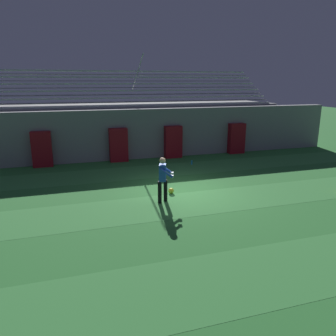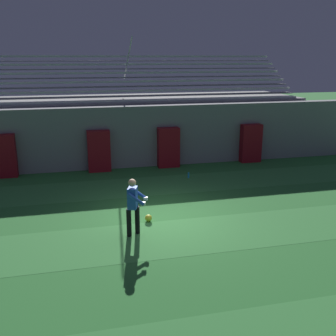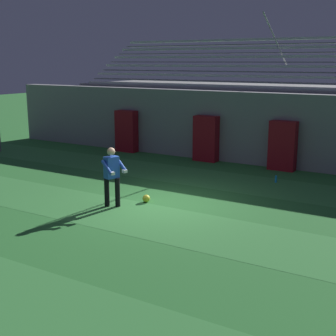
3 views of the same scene
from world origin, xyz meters
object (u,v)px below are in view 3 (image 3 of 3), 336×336
object	(u,v)px
padding_pillar_gate_left	(206,139)
goalkeeper	(112,173)
water_bottle	(276,179)
padding_pillar_far_left	(127,131)
soccer_ball	(146,199)
padding_pillar_gate_right	(283,146)

from	to	relation	value
padding_pillar_gate_left	goalkeeper	bearing A→B (deg)	-85.59
water_bottle	padding_pillar_far_left	bearing A→B (deg)	165.76
goalkeeper	soccer_ball	size ratio (longest dim) A/B	7.59
padding_pillar_gate_left	water_bottle	world-z (taller)	padding_pillar_gate_left
padding_pillar_far_left	soccer_ball	bearing A→B (deg)	-49.97
soccer_ball	water_bottle	bearing A→B (deg)	58.88
goalkeeper	water_bottle	bearing A→B (deg)	58.23
water_bottle	goalkeeper	bearing A→B (deg)	-121.77
water_bottle	soccer_ball	bearing A→B (deg)	-121.12
padding_pillar_far_left	water_bottle	distance (m)	7.79
padding_pillar_gate_right	water_bottle	distance (m)	2.11
padding_pillar_gate_right	padding_pillar_far_left	xyz separation A→B (m)	(-7.10, 0.00, 0.00)
padding_pillar_far_left	soccer_ball	size ratio (longest dim) A/B	8.33
soccer_ball	water_bottle	xyz separation A→B (m)	(2.47, 4.10, 0.01)
padding_pillar_far_left	goalkeeper	xyz separation A→B (m)	(4.47, -6.82, 0.04)
padding_pillar_gate_right	soccer_ball	bearing A→B (deg)	-108.88
soccer_ball	water_bottle	world-z (taller)	water_bottle
padding_pillar_gate_right	padding_pillar_far_left	size ratio (longest dim) A/B	1.00
padding_pillar_gate_right	goalkeeper	bearing A→B (deg)	-111.05
padding_pillar_gate_right	padding_pillar_far_left	distance (m)	7.10
padding_pillar_gate_right	goalkeeper	size ratio (longest dim) A/B	1.10
padding_pillar_far_left	soccer_ball	world-z (taller)	padding_pillar_far_left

